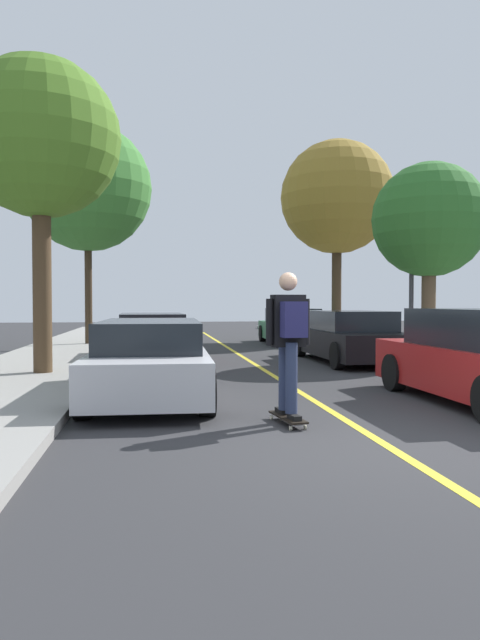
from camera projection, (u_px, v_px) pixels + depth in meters
name	position (u px, v px, depth m)	size (l,w,h in m)	color
ground	(382.00, 443.00, 6.33)	(80.00, 80.00, 0.00)	#2D2D30
center_line	(295.00, 389.00, 10.29)	(0.12, 39.20, 0.01)	gold
parked_car_left_nearest	(150.00, 359.00, 9.30)	(1.96, 4.59, 1.24)	#B7B7BC
parked_car_left_near	(152.00, 337.00, 15.38)	(2.04, 4.46, 1.24)	maroon
parked_car_right_near	(349.00, 337.00, 14.98)	(2.03, 4.71, 1.32)	black
parked_car_right_far	(291.00, 326.00, 21.36)	(2.03, 4.21, 1.31)	#1E5B33
street_tree_left_nearest	(41.00, 140.00, 11.44)	(3.14, 3.14, 6.23)	#4C3823
street_tree_left_near	(88.00, 188.00, 19.52)	(4.29, 4.29, 7.41)	#3D2D1E
street_tree_right_nearest	(429.00, 221.00, 15.14)	(2.99, 2.99, 5.06)	brown
street_tree_right_near	(337.00, 198.00, 22.78)	(4.44, 4.44, 7.76)	#3D2D1E
streetlamp	(412.00, 250.00, 15.30)	(0.36, 0.24, 4.78)	#38383D
skateboard	(288.00, 417.00, 7.29)	(0.34, 0.86, 0.10)	black
skateboarder	(289.00, 335.00, 7.23)	(0.59, 0.71, 1.81)	black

